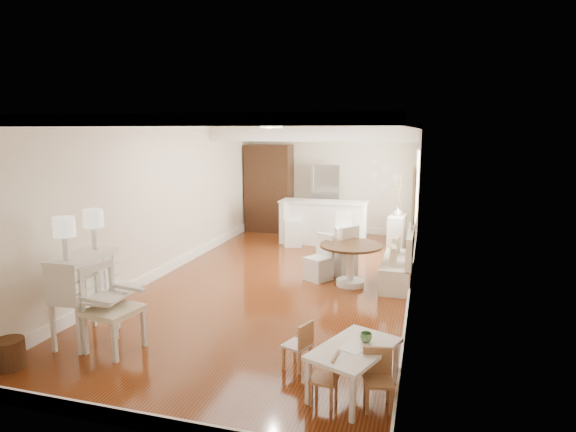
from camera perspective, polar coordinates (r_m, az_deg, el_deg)
The scene contains 20 objects.
room at distance 8.58m, azimuth 0.01°, elevation 5.51°, with size 9.00×9.04×2.82m.
secretary_bureau at distance 6.73m, azimuth -22.90°, elevation -8.86°, with size 0.89×0.91×1.14m, color silver.
gustavian_armchair at distance 6.31m, azimuth -19.99°, elevation -10.29°, with size 0.62×0.62×1.07m, color beige.
wicker_basket at distance 6.51m, azimuth -30.12°, elevation -13.93°, with size 0.34×0.34×0.34m, color #4A2B17.
kids_table at distance 5.21m, azimuth 7.81°, elevation -17.64°, with size 0.60×1.01×0.50m, color silver.
kids_chair_a at distance 5.00m, azimuth 4.29°, elevation -18.64°, with size 0.26×0.26×0.53m, color #A4704A.
kids_chair_b at distance 5.62m, azimuth 1.10°, elevation -14.96°, with size 0.28×0.28×0.57m, color tan.
kids_chair_c at distance 4.98m, azimuth 10.65°, elevation -18.59°, with size 0.28×0.28×0.59m, color #A17049.
banquette at distance 8.68m, azimuth 12.85°, elevation -4.69°, with size 0.52×1.60×0.98m, color silver.
dining_table at distance 8.46m, azimuth 7.43°, elevation -5.79°, with size 1.07×1.07×0.73m, color #442916.
slip_chair_near at distance 8.69m, azimuth 3.63°, elevation -4.94°, with size 0.39×0.41×0.83m, color white.
slip_chair_far at distance 9.02m, azimuth 6.31°, elevation -4.02°, with size 0.45×0.47×0.95m, color silver.
breakfast_counter at distance 11.44m, azimuth 4.16°, elevation -0.78°, with size 2.05×0.65×1.03m, color white.
bar_stool_left at distance 11.20m, azimuth 0.54°, elevation -1.05°, with size 0.40×0.40×1.00m, color silver.
bar_stool_right at distance 10.58m, azimuth 6.69°, elevation -2.04°, with size 0.37×0.37×0.91m, color silver.
pantry_cabinet at distance 12.81m, azimuth -2.26°, elevation 3.29°, with size 1.20×0.60×2.30m, color #381E11.
fridge at distance 12.36m, azimuth 6.11°, elevation 1.81°, with size 0.75×0.65×1.80m, color silver.
sideboard at distance 11.36m, azimuth 12.78°, elevation -1.80°, with size 0.35×0.79×0.75m, color silver.
pencil_cup at distance 5.21m, azimuth 9.24°, elevation -14.01°, with size 0.12×0.12×0.10m, color #589255.
branch_vase at distance 11.28m, azimuth 12.89°, elevation 0.53°, with size 0.17×0.17×0.18m, color white.
Camera 1 is at (2.41, -7.90, 2.67)m, focal length 30.00 mm.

